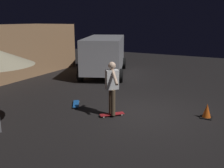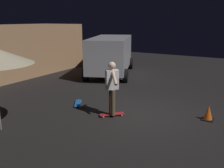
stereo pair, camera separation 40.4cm
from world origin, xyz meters
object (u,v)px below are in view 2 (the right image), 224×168
Objects in this scene: skater at (112,84)px; skateboard_ridden at (112,114)px; parked_van at (111,53)px; skateboard_spare at (78,103)px; traffic_cone at (208,113)px.

skateboard_ridden is at bearing 0.00° from skater.
skateboard_spare is (-5.05, -1.65, -1.11)m from parked_van.
parked_van is at bearing 55.22° from traffic_cone.
skater is (-0.30, -1.61, 0.98)m from skateboard_spare.
skateboard_spare is 1.65× the size of traffic_cone.
skater is at bearing 114.53° from traffic_cone.
skateboard_ridden is at bearing -148.65° from parked_van.
skateboard_spare is at bearing 79.34° from skater.
traffic_cone is at bearing -124.78° from parked_van.
skater is at bearing -100.66° from skateboard_spare.
skateboard_ridden is at bearing 114.53° from traffic_cone.
parked_van reaches higher than skateboard_spare.
skateboard_ridden is 1.63m from skateboard_spare.
skater is (-5.35, -3.26, -0.12)m from parked_van.
skateboard_ridden and skateboard_spare have the same top height.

